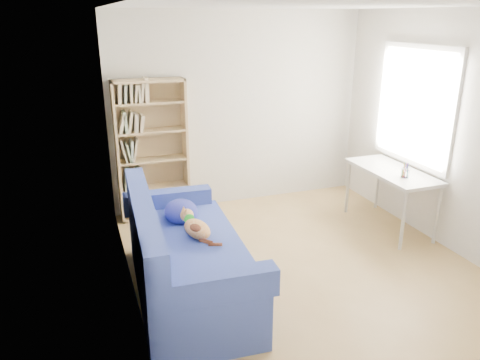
% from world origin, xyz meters
% --- Properties ---
extents(ground, '(4.00, 4.00, 0.00)m').
position_xyz_m(ground, '(0.00, 0.00, 0.00)').
color(ground, '#A07D48').
rests_on(ground, ground).
extents(room_shell, '(3.54, 4.04, 2.62)m').
position_xyz_m(room_shell, '(0.10, 0.03, 1.64)').
color(room_shell, silver).
rests_on(room_shell, ground).
extents(sofa, '(1.06, 2.05, 0.99)m').
position_xyz_m(sofa, '(-1.30, -0.10, 0.37)').
color(sofa, navy).
rests_on(sofa, ground).
extents(bookshelf, '(0.89, 0.28, 1.79)m').
position_xyz_m(bookshelf, '(-1.23, 1.85, 0.82)').
color(bookshelf, tan).
rests_on(bookshelf, ground).
extents(desk, '(0.57, 1.24, 0.75)m').
position_xyz_m(desk, '(1.45, 0.52, 0.68)').
color(desk, silver).
rests_on(desk, ground).
extents(pen_cup, '(0.09, 0.09, 0.18)m').
position_xyz_m(pen_cup, '(1.41, 0.25, 0.82)').
color(pen_cup, white).
rests_on(pen_cup, desk).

